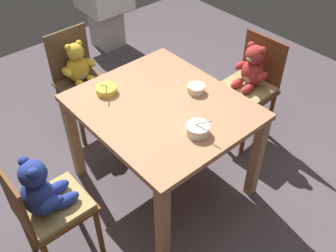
# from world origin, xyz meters

# --- Properties ---
(ground_plane) EXTENTS (5.20, 5.20, 0.04)m
(ground_plane) POSITION_xyz_m (0.00, 0.00, -0.02)
(ground_plane) COLOR #564B51
(dining_table) EXTENTS (1.10, 0.95, 0.76)m
(dining_table) POSITION_xyz_m (0.00, 0.00, 0.65)
(dining_table) COLOR #BB7A53
(dining_table) RESTS_ON ground_plane
(teddy_chair_near_left) EXTENTS (0.38, 0.40, 0.88)m
(teddy_chair_near_left) POSITION_xyz_m (-0.98, -0.06, 0.55)
(teddy_chair_near_left) COLOR brown
(teddy_chair_near_left) RESTS_ON ground_plane
(teddy_chair_near_front) EXTENTS (0.37, 0.40, 0.88)m
(teddy_chair_near_front) POSITION_xyz_m (0.04, -0.90, 0.58)
(teddy_chair_near_front) COLOR brown
(teddy_chair_near_front) RESTS_ON ground_plane
(teddy_chair_far_center) EXTENTS (0.43, 0.43, 0.87)m
(teddy_chair_far_center) POSITION_xyz_m (0.01, 0.90, 0.56)
(teddy_chair_far_center) COLOR brown
(teddy_chair_far_center) RESTS_ON ground_plane
(porridge_bowl_cream_far_center) EXTENTS (0.12, 0.12, 0.05)m
(porridge_bowl_cream_far_center) POSITION_xyz_m (0.04, 0.26, 0.78)
(porridge_bowl_cream_far_center) COLOR beige
(porridge_bowl_cream_far_center) RESTS_ON dining_table
(porridge_bowl_white_near_right) EXTENTS (0.15, 0.14, 0.13)m
(porridge_bowl_white_near_right) POSITION_xyz_m (0.35, -0.02, 0.79)
(porridge_bowl_white_near_right) COLOR white
(porridge_bowl_white_near_right) RESTS_ON dining_table
(porridge_bowl_yellow_near_left) EXTENTS (0.14, 0.14, 0.12)m
(porridge_bowl_yellow_near_left) POSITION_xyz_m (-0.35, -0.19, 0.78)
(porridge_bowl_yellow_near_left) COLOR yellow
(porridge_bowl_yellow_near_left) RESTS_ON dining_table
(sink_basin) EXTENTS (0.51, 0.49, 0.75)m
(sink_basin) POSITION_xyz_m (-2.05, 0.90, 0.49)
(sink_basin) COLOR #B7B2A8
(sink_basin) RESTS_ON ground_plane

